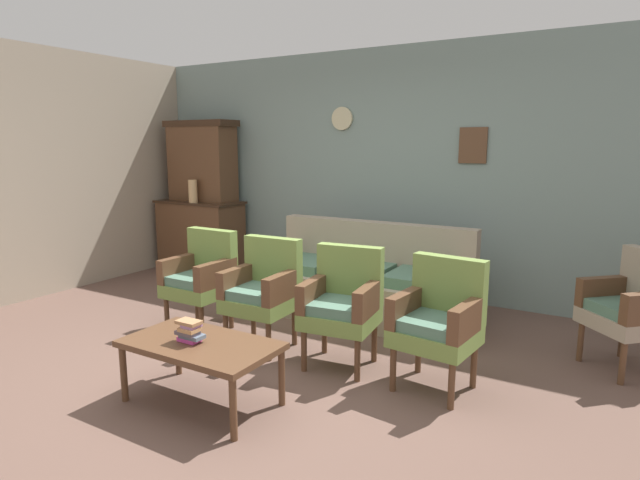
% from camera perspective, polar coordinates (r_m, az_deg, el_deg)
% --- Properties ---
extents(ground_plane, '(7.68, 7.68, 0.00)m').
position_cam_1_polar(ground_plane, '(4.02, -8.00, -14.18)').
color(ground_plane, brown).
extents(wall_back_with_decor, '(6.40, 0.09, 2.70)m').
position_cam_1_polar(wall_back_with_decor, '(5.95, 7.75, 7.27)').
color(wall_back_with_decor, gray).
rests_on(wall_back_with_decor, ground).
extents(side_cabinet, '(1.16, 0.55, 0.93)m').
position_cam_1_polar(side_cabinet, '(7.13, -12.79, 0.45)').
color(side_cabinet, brown).
rests_on(side_cabinet, ground).
extents(cabinet_upper_hutch, '(0.99, 0.38, 1.03)m').
position_cam_1_polar(cabinet_upper_hutch, '(7.09, -12.66, 8.41)').
color(cabinet_upper_hutch, brown).
rests_on(cabinet_upper_hutch, side_cabinet).
extents(vase_on_cabinet, '(0.11, 0.11, 0.29)m').
position_cam_1_polar(vase_on_cabinet, '(6.87, -13.62, 5.17)').
color(vase_on_cabinet, tan).
rests_on(vase_on_cabinet, side_cabinet).
extents(floral_couch, '(2.05, 0.82, 0.90)m').
position_cam_1_polar(floral_couch, '(5.15, 4.71, -4.74)').
color(floral_couch, gray).
rests_on(floral_couch, ground).
extents(armchair_near_cabinet, '(0.52, 0.49, 0.90)m').
position_cam_1_polar(armchair_near_cabinet, '(4.86, -12.72, -3.76)').
color(armchair_near_cabinet, olive).
rests_on(armchair_near_cabinet, ground).
extents(armchair_by_doorway, '(0.54, 0.51, 0.90)m').
position_cam_1_polar(armchair_by_doorway, '(4.36, -6.17, -5.20)').
color(armchair_by_doorway, olive).
rests_on(armchair_by_doorway, ground).
extents(armchair_near_couch_end, '(0.57, 0.55, 0.90)m').
position_cam_1_polar(armchair_near_couch_end, '(3.99, 2.46, -6.64)').
color(armchair_near_couch_end, olive).
rests_on(armchair_near_couch_end, ground).
extents(armchair_row_middle, '(0.57, 0.54, 0.90)m').
position_cam_1_polar(armchair_row_middle, '(3.70, 12.75, -8.25)').
color(armchair_row_middle, olive).
rests_on(armchair_row_middle, ground).
extents(wingback_chair_by_fireplace, '(0.71, 0.71, 0.90)m').
position_cam_1_polar(wingback_chair_by_fireplace, '(4.52, 30.80, -6.08)').
color(wingback_chair_by_fireplace, gray).
rests_on(wingback_chair_by_fireplace, ground).
extents(coffee_table, '(1.00, 0.56, 0.42)m').
position_cam_1_polar(coffee_table, '(3.52, -12.79, -11.38)').
color(coffee_table, brown).
rests_on(coffee_table, ground).
extents(book_stack_on_table, '(0.17, 0.11, 0.14)m').
position_cam_1_polar(book_stack_on_table, '(3.49, -13.94, -9.59)').
color(book_stack_on_table, '#E948AD').
rests_on(book_stack_on_table, coffee_table).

